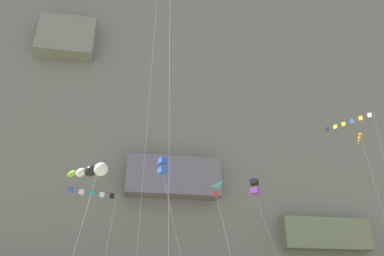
{
  "coord_description": "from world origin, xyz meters",
  "views": [
    {
      "loc": [
        -6.52,
        -12.43,
        2.79
      ],
      "look_at": [
        -1.65,
        18.08,
        18.47
      ],
      "focal_mm": 34.72,
      "sensor_mm": 36.0,
      "label": 1
    }
  ],
  "objects_px": {
    "kite_delta_far_right": "(154,0)",
    "kite_box_high_left": "(255,187)",
    "kite_box_high_center": "(163,166)",
    "kite_delta_low_center": "(211,197)",
    "kite_windsock_upper_left": "(91,171)",
    "kite_windsock_mid_center": "(360,139)",
    "kite_banner_near_cliff": "(350,127)",
    "kite_banner_upper_right": "(92,198)"
  },
  "relations": [
    {
      "from": "kite_box_high_center",
      "to": "kite_delta_far_right",
      "type": "height_order",
      "value": "kite_delta_far_right"
    },
    {
      "from": "kite_delta_low_center",
      "to": "kite_windsock_upper_left",
      "type": "distance_m",
      "value": 9.35
    },
    {
      "from": "kite_delta_far_right",
      "to": "kite_box_high_left",
      "type": "bearing_deg",
      "value": 43.18
    },
    {
      "from": "kite_box_high_left",
      "to": "kite_banner_upper_right",
      "type": "bearing_deg",
      "value": -161.58
    },
    {
      "from": "kite_box_high_center",
      "to": "kite_delta_far_right",
      "type": "distance_m",
      "value": 17.63
    },
    {
      "from": "kite_box_high_center",
      "to": "kite_box_high_left",
      "type": "distance_m",
      "value": 16.08
    },
    {
      "from": "kite_delta_far_right",
      "to": "kite_banner_upper_right",
      "type": "xyz_separation_m",
      "value": [
        -4.5,
        6.81,
        -19.31
      ]
    },
    {
      "from": "kite_banner_near_cliff",
      "to": "kite_windsock_upper_left",
      "type": "height_order",
      "value": "kite_banner_near_cliff"
    },
    {
      "from": "kite_windsock_mid_center",
      "to": "kite_box_high_left",
      "type": "bearing_deg",
      "value": 177.21
    },
    {
      "from": "kite_windsock_upper_left",
      "to": "kite_box_high_left",
      "type": "xyz_separation_m",
      "value": [
        17.67,
        13.88,
        4.06
      ]
    },
    {
      "from": "kite_banner_near_cliff",
      "to": "kite_windsock_mid_center",
      "type": "distance_m",
      "value": 2.21
    },
    {
      "from": "kite_box_high_left",
      "to": "kite_windsock_upper_left",
      "type": "bearing_deg",
      "value": -141.85
    },
    {
      "from": "kite_banner_upper_right",
      "to": "kite_box_high_left",
      "type": "bearing_deg",
      "value": 18.42
    },
    {
      "from": "kite_box_high_center",
      "to": "kite_delta_far_right",
      "type": "bearing_deg",
      "value": -127.24
    },
    {
      "from": "kite_windsock_upper_left",
      "to": "kite_box_high_left",
      "type": "distance_m",
      "value": 22.83
    },
    {
      "from": "kite_box_high_center",
      "to": "kite_delta_far_right",
      "type": "xyz_separation_m",
      "value": [
        -1.77,
        -2.32,
        17.39
      ]
    },
    {
      "from": "kite_box_high_center",
      "to": "kite_box_high_left",
      "type": "height_order",
      "value": "kite_box_high_left"
    },
    {
      "from": "kite_banner_upper_right",
      "to": "kite_delta_low_center",
      "type": "relative_size",
      "value": 1.24
    },
    {
      "from": "kite_delta_low_center",
      "to": "kite_box_high_left",
      "type": "distance_m",
      "value": 19.01
    },
    {
      "from": "kite_delta_low_center",
      "to": "kite_box_high_left",
      "type": "relative_size",
      "value": 0.62
    },
    {
      "from": "kite_delta_low_center",
      "to": "kite_windsock_mid_center",
      "type": "distance_m",
      "value": 31.1
    },
    {
      "from": "kite_banner_near_cliff",
      "to": "kite_delta_low_center",
      "type": "bearing_deg",
      "value": -145.87
    },
    {
      "from": "kite_banner_upper_right",
      "to": "kite_windsock_upper_left",
      "type": "relative_size",
      "value": 1.01
    },
    {
      "from": "kite_delta_low_center",
      "to": "kite_windsock_mid_center",
      "type": "bearing_deg",
      "value": 32.24
    },
    {
      "from": "kite_banner_upper_right",
      "to": "kite_windsock_mid_center",
      "type": "height_order",
      "value": "kite_windsock_mid_center"
    },
    {
      "from": "kite_banner_near_cliff",
      "to": "kite_box_high_left",
      "type": "xyz_separation_m",
      "value": [
        -14.36,
        0.04,
        -9.21
      ]
    },
    {
      "from": "kite_windsock_upper_left",
      "to": "kite_windsock_mid_center",
      "type": "bearing_deg",
      "value": 21.93
    },
    {
      "from": "kite_box_high_center",
      "to": "kite_banner_near_cliff",
      "type": "bearing_deg",
      "value": 21.77
    },
    {
      "from": "kite_delta_low_center",
      "to": "kite_box_high_left",
      "type": "xyz_separation_m",
      "value": [
        8.75,
        15.71,
        6.19
      ]
    },
    {
      "from": "kite_windsock_upper_left",
      "to": "kite_delta_low_center",
      "type": "bearing_deg",
      "value": -11.56
    },
    {
      "from": "kite_box_high_center",
      "to": "kite_banner_upper_right",
      "type": "bearing_deg",
      "value": 144.41
    },
    {
      "from": "kite_delta_far_right",
      "to": "kite_delta_low_center",
      "type": "xyz_separation_m",
      "value": [
        4.97,
        -2.83,
        -21.49
      ]
    },
    {
      "from": "kite_box_high_left",
      "to": "kite_banner_near_cliff",
      "type": "bearing_deg",
      "value": -0.17
    },
    {
      "from": "kite_box_high_center",
      "to": "kite_banner_near_cliff",
      "type": "distance_m",
      "value": 30.5
    },
    {
      "from": "kite_box_high_center",
      "to": "kite_banner_upper_right",
      "type": "relative_size",
      "value": 1.14
    },
    {
      "from": "kite_delta_far_right",
      "to": "kite_windsock_mid_center",
      "type": "height_order",
      "value": "kite_delta_far_right"
    },
    {
      "from": "kite_banner_near_cliff",
      "to": "kite_windsock_upper_left",
      "type": "distance_m",
      "value": 37.33
    },
    {
      "from": "kite_delta_low_center",
      "to": "kite_box_high_center",
      "type": "bearing_deg",
      "value": 121.87
    },
    {
      "from": "kite_banner_near_cliff",
      "to": "kite_delta_low_center",
      "type": "height_order",
      "value": "kite_banner_near_cliff"
    },
    {
      "from": "kite_delta_far_right",
      "to": "kite_windsock_upper_left",
      "type": "xyz_separation_m",
      "value": [
        -3.95,
        -1.0,
        -19.36
      ]
    },
    {
      "from": "kite_banner_near_cliff",
      "to": "kite_delta_low_center",
      "type": "relative_size",
      "value": 2.47
    },
    {
      "from": "kite_box_high_center",
      "to": "kite_windsock_mid_center",
      "type": "relative_size",
      "value": 0.63
    }
  ]
}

